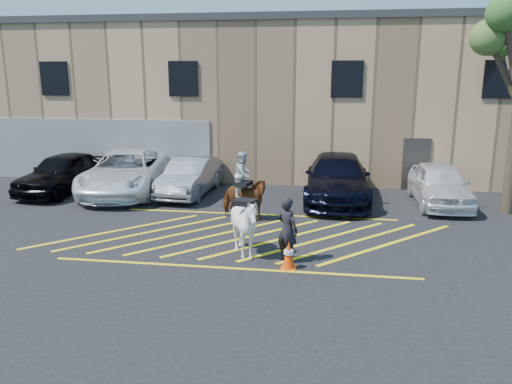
# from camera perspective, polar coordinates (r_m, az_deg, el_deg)

# --- Properties ---
(ground) EXTENTS (90.00, 90.00, 0.00)m
(ground) POSITION_cam_1_polar(r_m,az_deg,el_deg) (15.46, -0.81, -4.84)
(ground) COLOR black
(ground) RESTS_ON ground
(car_black_suv) EXTENTS (2.46, 5.01, 1.64)m
(car_black_suv) POSITION_cam_1_polar(r_m,az_deg,el_deg) (22.20, -21.16, 2.09)
(car_black_suv) COLOR black
(car_black_suv) RESTS_ON ground
(car_white_pickup) EXTENTS (3.68, 6.54, 1.73)m
(car_white_pickup) POSITION_cam_1_polar(r_m,az_deg,el_deg) (21.24, -14.61, 2.20)
(car_white_pickup) COLOR white
(car_white_pickup) RESTS_ON ground
(car_silver_sedan) EXTENTS (1.81, 4.57, 1.48)m
(car_silver_sedan) POSITION_cam_1_polar(r_m,az_deg,el_deg) (20.47, -7.52, 1.76)
(car_silver_sedan) COLOR gray
(car_silver_sedan) RESTS_ON ground
(car_blue_suv) EXTENTS (2.43, 5.95, 1.73)m
(car_blue_suv) POSITION_cam_1_polar(r_m,az_deg,el_deg) (19.63, 9.26, 1.56)
(car_blue_suv) COLOR black
(car_blue_suv) RESTS_ON ground
(car_white_suv) EXTENTS (1.91, 4.61, 1.56)m
(car_white_suv) POSITION_cam_1_polar(r_m,az_deg,el_deg) (19.92, 20.23, 0.83)
(car_white_suv) COLOR white
(car_white_suv) RESTS_ON ground
(handler) EXTENTS (0.76, 0.70, 1.74)m
(handler) POSITION_cam_1_polar(r_m,az_deg,el_deg) (13.07, 3.59, -4.31)
(handler) COLOR black
(handler) RESTS_ON ground
(warehouse) EXTENTS (32.42, 10.20, 7.30)m
(warehouse) POSITION_cam_1_polar(r_m,az_deg,el_deg) (26.61, 3.34, 10.86)
(warehouse) COLOR tan
(warehouse) RESTS_ON ground
(hatching_zone) EXTENTS (12.60, 5.12, 0.01)m
(hatching_zone) POSITION_cam_1_polar(r_m,az_deg,el_deg) (15.18, -0.99, -5.17)
(hatching_zone) COLOR yellow
(hatching_zone) RESTS_ON ground
(mounted_bay) EXTENTS (1.93, 1.29, 2.34)m
(mounted_bay) POSITION_cam_1_polar(r_m,az_deg,el_deg) (16.66, -1.43, -0.10)
(mounted_bay) COLOR maroon
(mounted_bay) RESTS_ON ground
(saddled_white) EXTENTS (1.79, 1.90, 1.71)m
(saddled_white) POSITION_cam_1_polar(r_m,az_deg,el_deg) (13.37, -1.25, -3.91)
(saddled_white) COLOR silver
(saddled_white) RESTS_ON ground
(traffic_cone) EXTENTS (0.41, 0.41, 0.73)m
(traffic_cone) POSITION_cam_1_polar(r_m,az_deg,el_deg) (12.75, 3.75, -7.18)
(traffic_cone) COLOR orange
(traffic_cone) RESTS_ON ground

